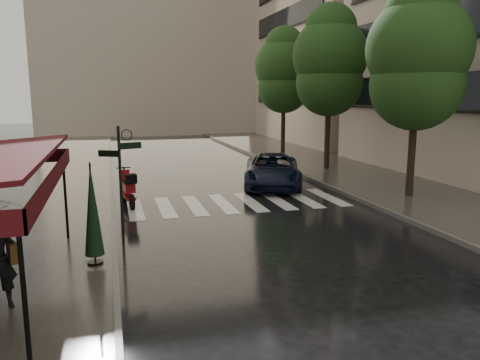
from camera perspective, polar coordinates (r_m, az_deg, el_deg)
name	(u,v)px	position (r m, az deg, el deg)	size (l,w,h in m)	color
ground	(181,268)	(11.07, -7.25, -10.59)	(120.00, 120.00, 0.00)	black
sidewalk_near	(41,182)	(22.79, -23.08, -0.26)	(6.00, 60.00, 0.12)	#38332D
sidewalk_far	(339,168)	(25.42, 11.98, 1.38)	(5.50, 60.00, 0.12)	#38332D
curb_near	(111,179)	(22.58, -15.40, 0.15)	(0.12, 60.00, 0.16)	#595651
curb_far	(290,170)	(24.26, 6.10, 1.16)	(0.12, 60.00, 0.16)	#595651
crosswalk	(237,203)	(17.29, -0.40, -2.78)	(7.85, 3.20, 0.01)	silver
signpost	(120,172)	(13.41, -14.38, 0.99)	(1.17, 0.29, 3.10)	black
haussmann_far	(332,28)	(40.78, 11.18, 17.69)	(8.00, 16.00, 18.50)	#BBA48F
backdrop_building	(151,32)	(48.82, -10.75, 17.36)	(22.00, 6.00, 20.00)	#BBA48F
tree_near	(418,56)	(18.86, 20.89, 13.91)	(3.80, 3.80, 7.99)	black
tree_mid	(330,61)	(24.84, 10.89, 14.02)	(3.80, 3.80, 8.34)	black
tree_far	(284,71)	(31.32, 5.39, 13.13)	(3.80, 3.80, 8.16)	black
scooter	(128,189)	(17.18, -13.49, -1.11)	(0.67, 1.98, 1.31)	black
parked_car	(272,170)	(20.33, 3.98, 1.19)	(2.32, 5.03, 1.40)	black
parasol_back	(92,211)	(11.06, -17.55, -3.57)	(0.44, 0.44, 2.33)	black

